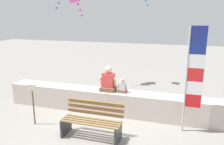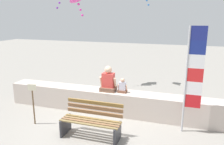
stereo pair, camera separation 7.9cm
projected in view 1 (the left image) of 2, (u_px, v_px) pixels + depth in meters
name	position (u px, v px, depth m)	size (l,w,h in m)	color
ground_plane	(99.00, 124.00, 6.46)	(40.00, 40.00, 0.00)	gray
seawall_ledge	(109.00, 101.00, 7.21)	(6.91, 0.63, 0.73)	beige
park_bench	(92.00, 121.00, 5.73)	(1.55, 0.61, 0.88)	olive
person_adult	(108.00, 81.00, 7.03)	(0.52, 0.38, 0.80)	brown
person_child	(123.00, 87.00, 6.93)	(0.30, 0.22, 0.46)	brown
flag_banner	(192.00, 73.00, 5.68)	(0.43, 0.05, 2.80)	#B7B7BC
sign_post	(33.00, 101.00, 6.31)	(0.24, 0.06, 1.19)	brown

